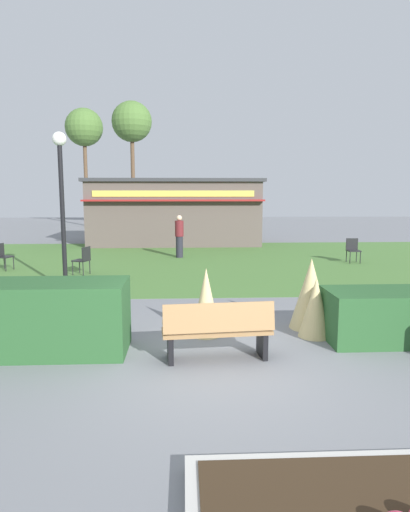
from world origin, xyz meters
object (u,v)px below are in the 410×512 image
Objects in this scene: lamppost_mid at (62,192)px; tree_right_bg at (84,128)px; tree_left_bg at (132,123)px; park_bench at (218,330)px; cafe_chair_east at (353,248)px; food_kiosk at (175,211)px; cafe_chair_center at (83,258)px; cafe_chair_west at (2,254)px; person_strolling at (179,236)px; parked_car_west_slot at (127,222)px.

tree_right_bg reaches higher than lamppost_mid.
park_bench is at bearing -81.02° from tree_left_bg.
tree_right_bg is (-13.66, 18.79, 6.77)m from cafe_chair_east.
cafe_chair_center is (-2.73, -8.69, -1.10)m from food_kiosk.
cafe_chair_east is at bearing -53.99° from tree_right_bg.
cafe_chair_center is 19.59m from tree_left_bg.
cafe_chair_east is 20.24m from tree_left_bg.
lamppost_mid is 11.26m from food_kiosk.
cafe_chair_west is at bearing 132.43° from lamppost_mid.
food_kiosk is 11.66m from tree_left_bg.
cafe_chair_west is at bearing -98.19° from tree_left_bg.
tree_left_bg is (-0.39, 20.55, 4.76)m from lamppost_mid.
tree_right_bg is at bearing 101.48° from cafe_chair_center.
person_strolling is 0.19× the size of tree_left_bg.
park_bench is 1.95× the size of cafe_chair_east.
tree_left_bg is (2.50, 17.38, 6.83)m from cafe_chair_west.
cafe_chair_west is at bearing 161.32° from cafe_chair_center.
park_bench is 0.20× the size of food_kiosk.
tree_right_bg is at bearing 100.41° from lamppost_mid.
person_strolling is at bearing 50.26° from cafe_chair_center.
tree_right_bg is at bearing 119.85° from food_kiosk.
food_kiosk is 9.51m from cafe_chair_east.
cafe_chair_west is at bearing -126.12° from food_kiosk.
lamppost_mid is 0.98× the size of parked_car_west_slot.
park_bench is 0.41× the size of parked_car_west_slot.
park_bench is 6.79m from lamppost_mid.
park_bench is at bearing -79.60° from parked_car_west_slot.
person_strolling reaches higher than cafe_chair_east.
cafe_chair_center is 0.21× the size of parked_car_west_slot.
tree_left_bg is (-0.40, 18.36, 6.83)m from cafe_chair_center.
park_bench is 10.72m from cafe_chair_west.
person_strolling is (0.27, -5.09, -0.76)m from food_kiosk.
parked_car_west_slot is (-3.19, 6.44, -0.98)m from food_kiosk.
tree_left_bg reaches higher than lamppost_mid.
cafe_chair_west is (-6.58, 8.47, 0.05)m from park_bench.
person_strolling is (3.00, 5.79, -1.74)m from lamppost_mid.
tree_left_bg reaches higher than person_strolling.
parked_car_west_slot is 7.45m from tree_left_bg.
lamppost_mid is 4.77m from cafe_chair_west.
person_strolling is 19.75m from tree_right_bg.
lamppost_mid reaches higher than cafe_chair_center.
park_bench is 11.11m from cafe_chair_east.
parked_car_west_slot is at bearing 80.24° from cafe_chair_west.
lamppost_mid is (-3.69, 5.30, 2.12)m from park_bench.
cafe_chair_west is 6.46m from person_strolling.
tree_right_bg is (-1.33, 19.84, 6.77)m from cafe_chair_west.
food_kiosk reaches higher than person_strolling.
cafe_chair_east is 0.21× the size of parked_car_west_slot.
cafe_chair_east is (6.70, -6.66, -1.10)m from food_kiosk.
tree_left_bg is (-9.83, 16.33, 6.83)m from cafe_chair_east.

